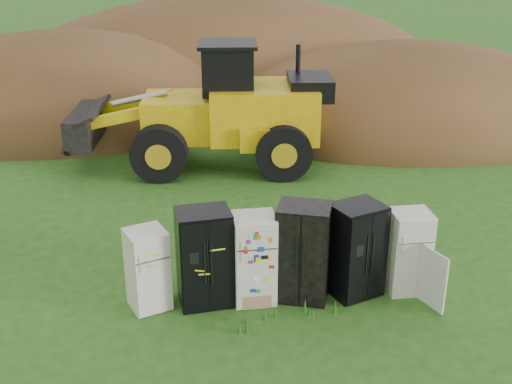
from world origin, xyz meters
TOP-DOWN VIEW (x-y plane):
  - ground at (0.00, 0.00)m, footprint 120.00×120.00m
  - fridge_leftmost at (-2.52, -0.01)m, footprint 0.87×0.85m
  - fridge_black_side at (-1.49, 0.02)m, footprint 1.04×0.86m
  - fridge_sticker at (-0.58, -0.02)m, footprint 0.77×0.72m
  - fridge_dark_mid at (0.33, -0.03)m, footprint 1.15×1.04m
  - fridge_black_right at (1.33, -0.02)m, footprint 1.12×1.03m
  - fridge_open_door at (2.35, -0.04)m, footprint 0.74×0.68m
  - wheel_loader at (-1.27, 7.47)m, footprint 7.64×3.70m
  - dirt_mound_right at (6.30, 11.22)m, footprint 13.34×9.78m
  - dirt_mound_left at (-5.91, 13.89)m, footprint 14.38×10.79m
  - dirt_mound_back at (0.46, 17.66)m, footprint 19.48×12.99m

SIDE VIEW (x-z plane):
  - ground at x=0.00m, z-range 0.00..0.00m
  - dirt_mound_right at x=6.30m, z-range -2.83..2.83m
  - dirt_mound_left at x=-5.91m, z-range -3.05..3.05m
  - dirt_mound_back at x=0.46m, z-range -3.86..3.86m
  - fridge_leftmost at x=-2.52m, z-range 0.00..1.53m
  - fridge_open_door at x=2.35m, z-range 0.00..1.62m
  - fridge_sticker at x=-0.58m, z-range 0.00..1.71m
  - fridge_black_right at x=1.33m, z-range 0.00..1.82m
  - fridge_black_side at x=-1.49m, z-range 0.00..1.84m
  - fridge_dark_mid at x=0.33m, z-range 0.00..1.86m
  - wheel_loader at x=-1.27m, z-range 0.00..3.57m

